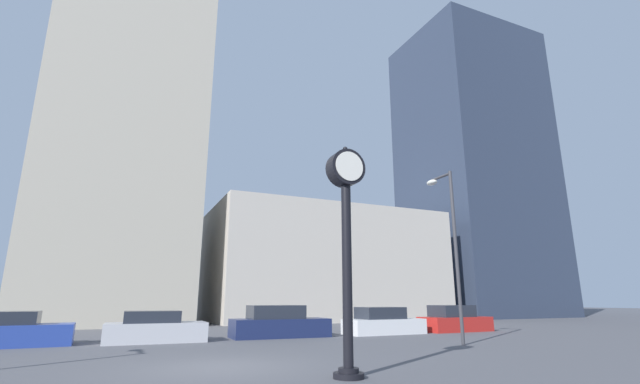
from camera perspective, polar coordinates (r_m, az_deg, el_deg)
The scene contains 11 objects.
ground_plane at distance 12.13m, azimuth -13.30°, elevation -21.82°, with size 200.00×200.00×0.00m, color #515156.
building_tall_tower at distance 40.48m, azimuth -23.29°, elevation 14.95°, with size 10.84×12.00×41.28m.
building_storefront_row at distance 39.42m, azimuth 0.21°, elevation -9.84°, with size 19.86×12.00×9.40m.
building_glass_modern at distance 52.57m, azimuth 19.82°, elevation 2.70°, with size 13.99×12.00×32.46m.
street_clock at distance 10.33m, azimuth 3.53°, elevation -4.41°, with size 0.91×0.70×5.43m.
car_blue at distance 20.39m, azimuth -36.56°, elevation -14.75°, with size 4.56×1.97×1.27m.
car_silver at distance 19.73m, azimuth -21.12°, elevation -16.65°, with size 3.98×1.88×1.25m.
car_navy at distance 21.03m, azimuth -5.50°, elevation -17.08°, with size 4.58×1.92×1.45m.
car_white at distance 23.12m, azimuth 8.40°, elevation -16.86°, with size 4.16×1.80×1.34m.
car_red at distance 25.95m, azimuth 17.46°, elevation -16.01°, with size 4.05×1.86×1.41m.
street_lamp_right at distance 18.72m, azimuth 16.76°, elevation -4.68°, with size 0.36×1.57×7.00m.
Camera 1 is at (-2.47, -11.76, 1.68)m, focal length 24.00 mm.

